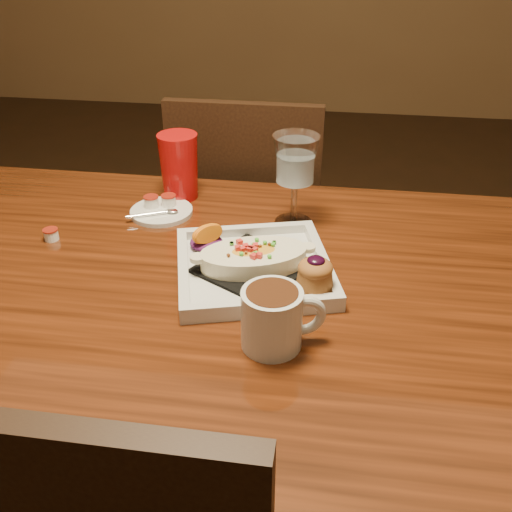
# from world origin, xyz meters

# --- Properties ---
(table) EXTENTS (1.50, 0.90, 0.75)m
(table) POSITION_xyz_m (0.00, 0.00, 0.65)
(table) COLOR maroon
(table) RESTS_ON floor
(chair_far) EXTENTS (0.42, 0.42, 0.93)m
(chair_far) POSITION_xyz_m (-0.00, 0.63, 0.51)
(chair_far) COLOR black
(chair_far) RESTS_ON floor
(plate) EXTENTS (0.34, 0.34, 0.08)m
(plate) POSITION_xyz_m (0.11, 0.03, 0.78)
(plate) COLOR silver
(plate) RESTS_ON table
(coffee_mug) EXTENTS (0.13, 0.09, 0.10)m
(coffee_mug) POSITION_xyz_m (0.16, -0.15, 0.80)
(coffee_mug) COLOR silver
(coffee_mug) RESTS_ON table
(goblet) EXTENTS (0.10, 0.10, 0.20)m
(goblet) POSITION_xyz_m (0.15, 0.24, 0.89)
(goblet) COLOR silver
(goblet) RESTS_ON table
(saucer) EXTENTS (0.14, 0.14, 0.09)m
(saucer) POSITION_xyz_m (-0.14, 0.25, 0.76)
(saucer) COLOR silver
(saucer) RESTS_ON table
(creamer_loose) EXTENTS (0.03, 0.03, 0.02)m
(creamer_loose) POSITION_xyz_m (-0.33, 0.10, 0.76)
(creamer_loose) COLOR white
(creamer_loose) RESTS_ON table
(red_tumbler) EXTENTS (0.09, 0.09, 0.15)m
(red_tumbler) POSITION_xyz_m (-0.12, 0.34, 0.83)
(red_tumbler) COLOR #BD0D0D
(red_tumbler) RESTS_ON table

